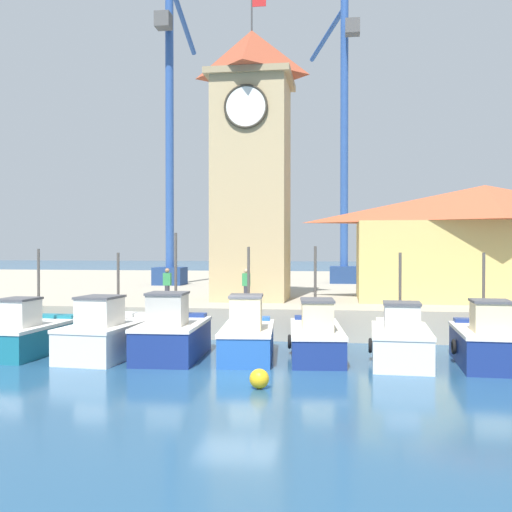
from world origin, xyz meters
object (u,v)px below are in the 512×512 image
at_px(fishing_boat_left_outer, 30,334).
at_px(fishing_boat_center, 247,337).
at_px(fishing_boat_right_outer, 486,342).
at_px(dock_worker_near_tower, 167,285).
at_px(fishing_boat_mid_right, 316,337).
at_px(port_crane_far, 170,166).
at_px(fishing_boat_mid_left, 172,335).
at_px(fishing_boat_left_inner, 110,335).
at_px(mooring_buoy, 259,379).
at_px(clock_tower, 252,159).
at_px(fishing_boat_right_inner, 401,341).
at_px(dock_worker_along_quay, 246,286).
at_px(port_crane_near, 344,169).
at_px(warehouse_right, 485,242).

distance_m(fishing_boat_left_outer, fishing_boat_center, 7.99).
bearing_deg(fishing_boat_right_outer, dock_worker_near_tower, 156.00).
bearing_deg(fishing_boat_mid_right, port_crane_far, 120.15).
relative_size(fishing_boat_mid_left, fishing_boat_mid_right, 0.82).
xyz_separation_m(fishing_boat_left_inner, mooring_buoy, (5.97, -4.19, -0.49)).
bearing_deg(fishing_boat_right_outer, fishing_boat_mid_left, -179.10).
distance_m(fishing_boat_left_inner, clock_tower, 11.94).
xyz_separation_m(fishing_boat_left_inner, clock_tower, (3.86, 8.49, 7.45)).
bearing_deg(fishing_boat_mid_left, fishing_boat_right_inner, 1.11).
height_order(fishing_boat_mid_right, dock_worker_along_quay, fishing_boat_mid_right).
xyz_separation_m(fishing_boat_mid_right, fishing_boat_right_inner, (2.86, -0.86, 0.03)).
height_order(fishing_boat_mid_left, port_crane_near, port_crane_near).
xyz_separation_m(port_crane_near, dock_worker_along_quay, (-4.33, -17.27, -7.33)).
bearing_deg(fishing_boat_right_outer, port_crane_far, 130.22).
relative_size(fishing_boat_center, port_crane_far, 0.21).
height_order(fishing_boat_left_inner, fishing_boat_right_outer, fishing_boat_right_outer).
bearing_deg(warehouse_right, fishing_boat_mid_left, -142.69).
height_order(fishing_boat_left_inner, fishing_boat_right_inner, fishing_boat_right_inner).
bearing_deg(port_crane_near, fishing_boat_center, -98.53).
relative_size(fishing_boat_left_inner, fishing_boat_right_inner, 1.18).
distance_m(fishing_boat_mid_left, fishing_boat_right_outer, 10.61).
xyz_separation_m(fishing_boat_right_inner, port_crane_far, (-13.60, 19.36, 8.73)).
height_order(port_crane_near, dock_worker_along_quay, port_crane_near).
distance_m(clock_tower, mooring_buoy, 15.11).
distance_m(fishing_boat_mid_left, fishing_boat_center, 2.65).
xyz_separation_m(fishing_boat_left_outer, fishing_boat_mid_left, (5.37, -0.06, 0.09)).
height_order(fishing_boat_left_outer, fishing_boat_mid_right, fishing_boat_mid_right).
bearing_deg(fishing_boat_mid_left, dock_worker_along_quay, 73.75).
xyz_separation_m(fishing_boat_mid_left, port_crane_near, (6.03, 23.12, 8.70)).
height_order(mooring_buoy, dock_worker_along_quay, dock_worker_along_quay).
bearing_deg(fishing_boat_right_outer, fishing_boat_center, 178.61).
xyz_separation_m(fishing_boat_mid_right, port_crane_far, (-10.74, 18.49, 8.77)).
relative_size(fishing_boat_mid_right, port_crane_far, 0.26).
distance_m(mooring_buoy, dock_worker_near_tower, 11.41).
bearing_deg(dock_worker_along_quay, port_crane_near, 75.93).
relative_size(fishing_boat_right_outer, port_crane_near, 0.20).
height_order(fishing_boat_right_outer, clock_tower, clock_tower).
relative_size(fishing_boat_mid_left, port_crane_near, 0.21).
bearing_deg(fishing_boat_right_outer, mooring_buoy, -148.61).
height_order(fishing_boat_left_outer, dock_worker_along_quay, fishing_boat_left_outer).
xyz_separation_m(fishing_boat_right_inner, fishing_boat_right_outer, (2.76, 0.01, 0.03)).
bearing_deg(port_crane_near, fishing_boat_left_inner, -109.96).
bearing_deg(warehouse_right, fishing_boat_mid_right, -131.67).
bearing_deg(clock_tower, port_crane_near, 72.78).
bearing_deg(fishing_boat_right_outer, fishing_boat_left_inner, -179.78).
height_order(fishing_boat_mid_right, fishing_boat_right_inner, fishing_boat_mid_right).
relative_size(fishing_boat_mid_right, fishing_boat_right_outer, 1.29).
bearing_deg(dock_worker_along_quay, mooring_buoy, -78.91).
distance_m(fishing_boat_mid_right, clock_tower, 11.22).
height_order(mooring_buoy, dock_worker_near_tower, dock_worker_near_tower).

